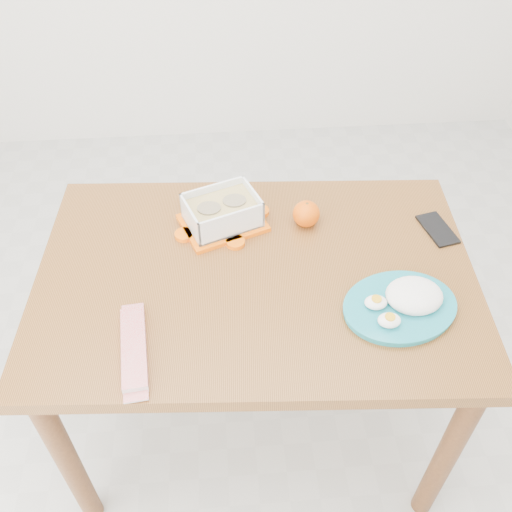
{
  "coord_description": "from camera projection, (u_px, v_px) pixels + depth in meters",
  "views": [
    {
      "loc": [
        0.03,
        -1.1,
        1.85
      ],
      "look_at": [
        0.11,
        -0.08,
        0.81
      ],
      "focal_mm": 40.0,
      "sensor_mm": 36.0,
      "label": 1
    }
  ],
  "objects": [
    {
      "name": "dining_table",
      "position": [
        256.0,
        297.0,
        1.58
      ],
      "size": [
        1.2,
        0.84,
        0.75
      ],
      "rotation": [
        0.0,
        0.0,
        -0.06
      ],
      "color": "brown",
      "rests_on": "ground"
    },
    {
      "name": "candy_bar",
      "position": [
        134.0,
        348.0,
        1.32
      ],
      "size": [
        0.08,
        0.23,
        0.02
      ],
      "primitive_type": "cube",
      "rotation": [
        0.0,
        0.0,
        1.67
      ],
      "color": "red",
      "rests_on": "dining_table"
    },
    {
      "name": "orange_fruit",
      "position": [
        306.0,
        214.0,
        1.61
      ],
      "size": [
        0.08,
        0.08,
        0.08
      ],
      "primitive_type": "sphere",
      "color": "red",
      "rests_on": "dining_table"
    },
    {
      "name": "food_container",
      "position": [
        222.0,
        212.0,
        1.6
      ],
      "size": [
        0.27,
        0.24,
        0.1
      ],
      "rotation": [
        0.0,
        0.0,
        0.36
      ],
      "color": "#FF6607",
      "rests_on": "dining_table"
    },
    {
      "name": "ground",
      "position": [
        225.0,
        399.0,
        2.08
      ],
      "size": [
        3.5,
        3.5,
        0.0
      ],
      "primitive_type": "plane",
      "color": "#B7B7B2",
      "rests_on": "ground"
    },
    {
      "name": "rice_plate",
      "position": [
        405.0,
        302.0,
        1.4
      ],
      "size": [
        0.34,
        0.34,
        0.08
      ],
      "rotation": [
        0.0,
        0.0,
        0.23
      ],
      "color": "teal",
      "rests_on": "dining_table"
    },
    {
      "name": "smartphone",
      "position": [
        438.0,
        229.0,
        1.62
      ],
      "size": [
        0.1,
        0.15,
        0.01
      ],
      "primitive_type": "cube",
      "rotation": [
        0.0,
        0.0,
        0.23
      ],
      "color": "black",
      "rests_on": "dining_table"
    }
  ]
}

